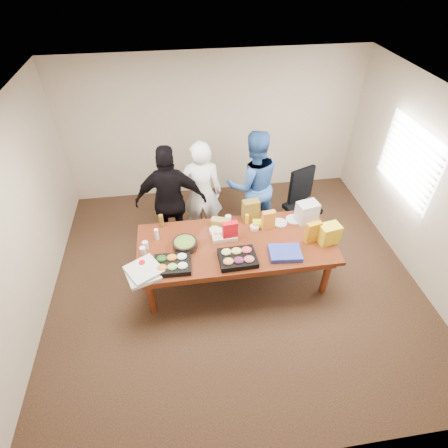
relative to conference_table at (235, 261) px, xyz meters
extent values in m
cube|color=#47301E|center=(0.00, 0.00, -0.39)|extent=(5.50, 5.00, 0.02)
cube|color=white|center=(0.00, 0.00, 2.33)|extent=(5.50, 5.00, 0.02)
cube|color=beige|center=(0.00, 2.50, 0.98)|extent=(5.50, 0.04, 2.70)
cube|color=beige|center=(0.00, -2.50, 0.98)|extent=(5.50, 0.04, 2.70)
cube|color=beige|center=(-2.75, 0.00, 0.98)|extent=(0.04, 5.00, 2.70)
cube|color=beige|center=(2.75, 0.00, 0.98)|extent=(0.04, 5.00, 2.70)
cube|color=white|center=(2.72, 0.60, 1.12)|extent=(0.03, 1.40, 1.10)
cube|color=beige|center=(2.68, 0.60, 1.12)|extent=(0.04, 1.36, 1.00)
cube|color=#4C1C0F|center=(0.00, 0.00, 0.00)|extent=(2.80, 1.20, 0.75)
cube|color=black|center=(1.31, 0.93, 0.19)|extent=(0.74, 0.74, 1.12)
imported|color=white|center=(-0.38, 1.06, 0.54)|extent=(0.70, 0.50, 1.83)
imported|color=#2D56A0|center=(0.48, 1.15, 0.56)|extent=(0.96, 0.77, 1.88)
imported|color=black|center=(-0.88, 0.88, 0.56)|extent=(1.13, 0.54, 1.88)
cube|color=black|center=(-0.91, -0.33, 0.41)|extent=(0.50, 0.40, 0.07)
cube|color=black|center=(-0.04, -0.34, 0.41)|extent=(0.51, 0.41, 0.08)
cube|color=white|center=(-0.15, 0.15, 0.41)|extent=(0.36, 0.28, 0.06)
cylinder|color=black|center=(-0.73, 0.01, 0.43)|extent=(0.41, 0.41, 0.11)
cube|color=#2837A4|center=(0.63, -0.33, 0.41)|extent=(0.46, 0.36, 0.07)
cube|color=red|center=(-0.08, 0.08, 0.53)|extent=(0.22, 0.11, 0.31)
cube|color=orange|center=(1.07, -0.11, 0.54)|extent=(0.23, 0.14, 0.32)
cube|color=orange|center=(0.52, 0.25, 0.53)|extent=(0.20, 0.11, 0.30)
cylinder|color=white|center=(-0.05, 0.44, 0.45)|extent=(0.11, 0.11, 0.14)
cylinder|color=yellow|center=(0.24, 0.42, 0.45)|extent=(0.06, 0.06, 0.15)
cylinder|color=brown|center=(-1.04, 0.52, 0.48)|extent=(0.08, 0.08, 0.21)
cylinder|color=silver|center=(-1.11, 0.24, 0.46)|extent=(0.07, 0.07, 0.18)
cube|color=yellow|center=(0.43, 0.32, 0.41)|extent=(0.25, 0.17, 0.08)
cube|color=#A4873C|center=(-0.17, 0.42, 0.43)|extent=(0.30, 0.20, 0.11)
cube|color=brown|center=(0.31, 0.52, 0.54)|extent=(0.26, 0.17, 0.32)
cylinder|color=red|center=(-1.30, -0.30, 0.43)|extent=(0.10, 0.10, 0.11)
cylinder|color=silver|center=(-1.30, -0.03, 0.43)|extent=(0.10, 0.10, 0.11)
cylinder|color=silver|center=(-1.27, 0.07, 0.43)|extent=(0.11, 0.11, 0.11)
cube|color=silver|center=(-1.30, -0.43, 0.40)|extent=(0.51, 0.51, 0.05)
cube|color=silver|center=(-1.28, -0.40, 0.44)|extent=(0.55, 0.55, 0.05)
cylinder|color=white|center=(0.97, 0.38, 0.38)|extent=(0.28, 0.28, 0.01)
cylinder|color=silver|center=(0.74, 0.33, 0.38)|extent=(0.23, 0.23, 0.01)
cylinder|color=silver|center=(0.32, 0.26, 0.40)|extent=(0.16, 0.16, 0.05)
cylinder|color=beige|center=(-0.27, 0.26, 0.41)|extent=(0.17, 0.17, 0.07)
cube|color=silver|center=(1.14, 0.34, 0.54)|extent=(0.34, 0.27, 0.32)
cube|color=yellow|center=(1.30, -0.16, 0.52)|extent=(0.32, 0.25, 0.29)
camera|label=1|loc=(-0.71, -3.68, 3.87)|focal=28.81mm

